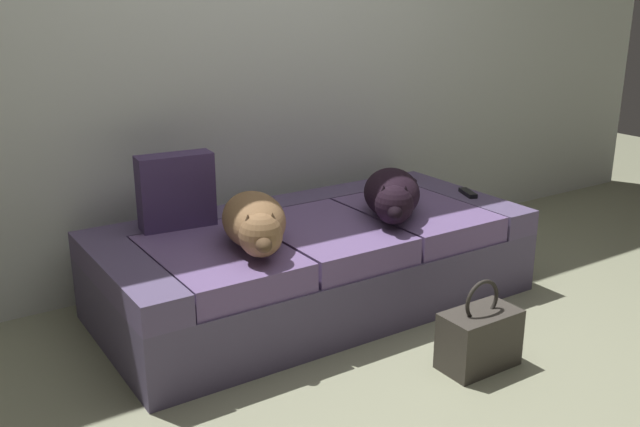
# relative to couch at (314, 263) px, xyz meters

# --- Properties ---
(ground_plane) EXTENTS (10.00, 10.00, 0.00)m
(ground_plane) POSITION_rel_couch_xyz_m (0.00, -0.95, -0.21)
(ground_plane) COLOR gray
(back_wall) EXTENTS (6.40, 0.10, 2.80)m
(back_wall) POSITION_rel_couch_xyz_m (0.00, 0.66, 1.19)
(back_wall) COLOR silver
(back_wall) RESTS_ON ground
(couch) EXTENTS (2.03, 0.95, 0.42)m
(couch) POSITION_rel_couch_xyz_m (0.00, 0.00, 0.00)
(couch) COLOR #524867
(couch) RESTS_ON ground
(dog_tan) EXTENTS (0.42, 0.61, 0.22)m
(dog_tan) POSITION_rel_couch_xyz_m (-0.39, -0.15, 0.32)
(dog_tan) COLOR olive
(dog_tan) RESTS_ON couch
(dog_dark) EXTENTS (0.50, 0.58, 0.22)m
(dog_dark) POSITION_rel_couch_xyz_m (0.35, -0.15, 0.32)
(dog_dark) COLOR black
(dog_dark) RESTS_ON couch
(tv_remote) EXTENTS (0.09, 0.16, 0.02)m
(tv_remote) POSITION_rel_couch_xyz_m (0.92, -0.08, 0.22)
(tv_remote) COLOR black
(tv_remote) RESTS_ON couch
(throw_pillow) EXTENTS (0.35, 0.15, 0.34)m
(throw_pillow) POSITION_rel_couch_xyz_m (-0.57, 0.27, 0.38)
(throw_pillow) COLOR #43325D
(throw_pillow) RESTS_ON couch
(handbag) EXTENTS (0.32, 0.18, 0.38)m
(handbag) POSITION_rel_couch_xyz_m (0.23, -0.88, -0.08)
(handbag) COLOR #3C3731
(handbag) RESTS_ON ground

